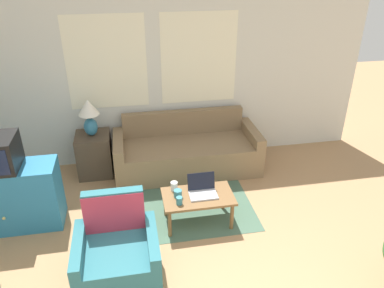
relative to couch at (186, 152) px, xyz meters
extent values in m
cube|color=silver|center=(-0.31, 0.44, 1.03)|extent=(6.21, 0.05, 2.60)
cube|color=white|center=(-1.04, 0.41, 1.28)|extent=(1.10, 0.01, 1.30)
cube|color=white|center=(0.26, 0.41, 1.28)|extent=(1.10, 0.01, 1.30)
cube|color=#476651|center=(-0.08, -0.67, -0.26)|extent=(1.50, 1.85, 0.01)
cube|color=#846B4C|center=(0.00, -0.06, -0.04)|extent=(1.82, 0.84, 0.45)
cube|color=#846B4C|center=(0.00, 0.30, 0.14)|extent=(1.82, 0.12, 0.81)
cube|color=#846B4C|center=(-0.98, -0.06, 0.03)|extent=(0.14, 0.84, 0.60)
cube|color=#846B4C|center=(0.98, -0.06, 0.03)|extent=(0.14, 0.84, 0.60)
cube|color=#2D6B75|center=(-1.02, -2.06, -0.04)|extent=(0.58, 0.70, 0.45)
cube|color=#2D6B75|center=(-1.02, -1.76, 0.18)|extent=(0.58, 0.10, 0.90)
cube|color=#2D6B75|center=(-1.36, -2.06, 0.02)|extent=(0.10, 0.70, 0.57)
cube|color=#2D6B75|center=(-0.68, -2.06, 0.02)|extent=(0.10, 0.70, 0.57)
cube|color=#B23347|center=(-1.02, -1.82, 0.29)|extent=(0.59, 0.01, 0.65)
cube|color=teal|center=(-2.27, -0.93, 0.13)|extent=(1.19, 0.45, 0.79)
sphere|color=tan|center=(-2.27, -1.16, 0.01)|extent=(0.04, 0.04, 0.04)
cube|color=#4C3D2D|center=(-1.33, 0.10, 0.04)|extent=(0.48, 0.48, 0.62)
ellipsoid|color=teal|center=(-1.33, 0.10, 0.48)|extent=(0.19, 0.19, 0.26)
cylinder|color=tan|center=(-1.33, 0.10, 0.64)|extent=(0.02, 0.02, 0.06)
cone|color=white|center=(-1.33, 0.10, 0.78)|extent=(0.29, 0.29, 0.21)
cube|color=brown|center=(-0.08, -1.28, 0.11)|extent=(0.83, 0.49, 0.03)
cylinder|color=brown|center=(-0.45, -1.47, -0.09)|extent=(0.04, 0.04, 0.36)
cylinder|color=brown|center=(0.28, -1.47, -0.09)|extent=(0.04, 0.04, 0.36)
cylinder|color=brown|center=(-0.45, -1.08, -0.09)|extent=(0.04, 0.04, 0.36)
cylinder|color=brown|center=(0.28, -1.08, -0.09)|extent=(0.04, 0.04, 0.36)
cube|color=#B7B7BC|center=(-0.02, -1.30, 0.13)|extent=(0.32, 0.21, 0.02)
cube|color=black|center=(-0.02, -1.17, 0.24)|extent=(0.32, 0.07, 0.20)
cylinder|color=white|center=(-0.34, -1.12, 0.18)|extent=(0.08, 0.08, 0.11)
cylinder|color=teal|center=(-0.32, -1.40, 0.17)|extent=(0.07, 0.07, 0.09)
cylinder|color=teal|center=(-0.32, -1.26, 0.17)|extent=(0.09, 0.09, 0.09)
camera|label=1|loc=(-0.80, -4.80, 2.67)|focal=35.00mm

